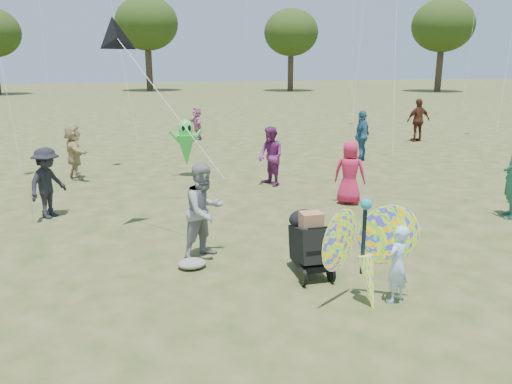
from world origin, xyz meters
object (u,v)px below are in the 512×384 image
crowd_j (197,123)px  crowd_h (418,120)px  crowd_d (74,152)px  crowd_c (362,136)px  jogging_stroller (308,239)px  alien_kite (186,145)px  crowd_e (271,156)px  crowd_a (350,173)px  butterfly_kite (366,252)px  child_girl (397,264)px  crowd_b (48,183)px  adult_man (204,211)px

crowd_j → crowd_h: bearing=60.2°
crowd_d → crowd_c: bearing=-102.2°
jogging_stroller → alien_kite: (-0.84, 7.81, 0.36)m
crowd_j → crowd_d: bearing=-44.2°
crowd_e → crowd_j: (-0.53, 9.31, -0.11)m
crowd_a → jogging_stroller: crowd_a is taller
crowd_c → crowd_d: 9.53m
crowd_j → butterfly_kite: size_ratio=0.82×
child_girl → crowd_d: (-4.96, 9.64, 0.24)m
crowd_b → crowd_d: 3.89m
jogging_stroller → crowd_e: bearing=80.5°
butterfly_kite → adult_man: bearing=128.4°
crowd_b → crowd_j: crowd_b is taller
adult_man → crowd_e: bearing=28.6°
crowd_d → butterfly_kite: 10.56m
crowd_a → crowd_b: (-6.97, 0.82, 0.02)m
crowd_h → alien_kite: bearing=20.3°
child_girl → jogging_stroller: size_ratio=1.06×
crowd_d → alien_kite: alien_kite is taller
crowd_b → crowd_d: crowd_d is taller
crowd_a → crowd_h: bearing=-96.6°
crowd_e → crowd_h: size_ratio=0.90×
crowd_e → alien_kite: bearing=-146.4°
crowd_b → crowd_a: bearing=-62.2°
child_girl → crowd_e: 7.26m
crowd_a → alien_kite: (-3.40, 4.14, 0.19)m
crowd_a → adult_man: bearing=66.6°
adult_man → crowd_c: size_ratio=0.97×
crowd_a → alien_kite: alien_kite is taller
crowd_c → crowd_d: size_ratio=1.09×
crowd_c → crowd_j: 8.22m
crowd_c → jogging_stroller: size_ratio=1.63×
crowd_j → jogging_stroller: 15.31m
crowd_h → crowd_a: bearing=47.7°
crowd_j → jogging_stroller: bearing=-12.1°
child_girl → adult_man: 3.42m
crowd_c → crowd_e: bearing=-7.3°
crowd_b → alien_kite: size_ratio=0.92×
crowd_a → crowd_h: 11.00m
child_girl → crowd_b: bearing=-74.3°
crowd_e → crowd_b: bearing=-90.8°
crowd_a → crowd_h: size_ratio=0.84×
adult_man → jogging_stroller: size_ratio=1.58×
child_girl → crowd_h: size_ratio=0.63×
crowd_c → crowd_j: (-4.70, 6.74, -0.17)m
child_girl → crowd_a: bearing=-135.7°
butterfly_kite → alien_kite: size_ratio=1.01×
crowd_e → alien_kite: alien_kite is taller
crowd_h → crowd_j: bearing=-20.9°
crowd_d → butterfly_kite: bearing=-168.1°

